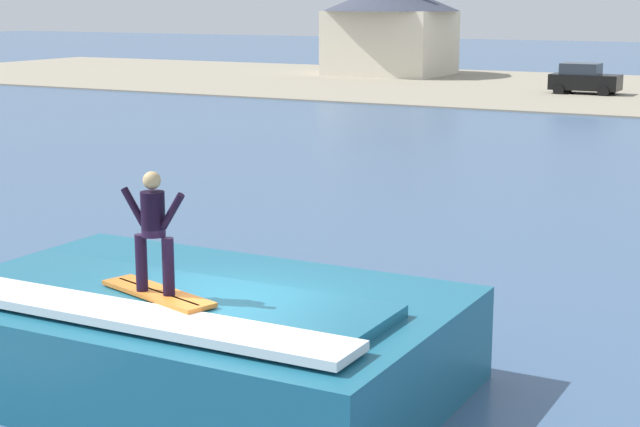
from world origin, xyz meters
TOP-DOWN VIEW (x-y plane):
  - ground_plane at (0.00, 0.00)m, footprint 260.00×260.00m
  - wave_crest at (-0.68, 0.29)m, footprint 7.32×4.69m
  - surfboard at (-0.69, -0.45)m, footprint 2.03×1.05m
  - surfer at (-0.67, -0.52)m, footprint 1.01×0.32m
  - car_near_shore at (-7.02, 48.87)m, footprint 3.96×2.15m
  - house_with_chimney at (-23.52, 57.88)m, footprint 10.03×10.03m

SIDE VIEW (x-z plane):
  - ground_plane at x=0.00m, z-range 0.00..0.00m
  - wave_crest at x=-0.68m, z-range -0.05..1.51m
  - car_near_shore at x=-7.02m, z-range 0.01..1.87m
  - surfboard at x=-0.69m, z-range 1.56..1.62m
  - surfer at x=-0.67m, z-range 1.71..3.36m
  - house_with_chimney at x=-23.52m, z-range 0.24..7.37m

